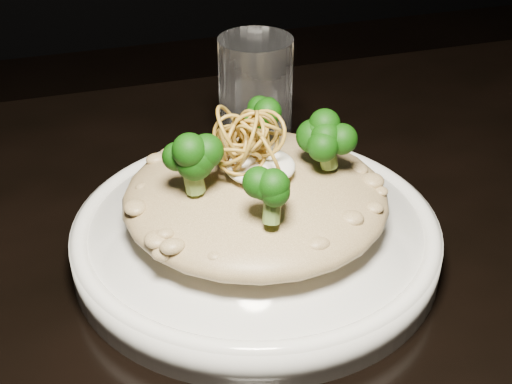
{
  "coord_description": "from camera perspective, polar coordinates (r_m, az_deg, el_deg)",
  "views": [
    {
      "loc": [
        -0.22,
        -0.34,
        1.08
      ],
      "look_at": [
        -0.09,
        0.07,
        0.81
      ],
      "focal_mm": 50.0,
      "sensor_mm": 36.0,
      "label": 1
    }
  ],
  "objects": [
    {
      "name": "cheese",
      "position": [
        0.5,
        0.32,
        2.08
      ],
      "size": [
        0.05,
        0.05,
        0.01
      ],
      "primitive_type": "ellipsoid",
      "color": "white",
      "rests_on": "risotto"
    },
    {
      "name": "risotto",
      "position": [
        0.51,
        -0.05,
        -0.39
      ],
      "size": [
        0.19,
        0.19,
        0.04
      ],
      "primitive_type": "ellipsoid",
      "color": "brown",
      "rests_on": "plate"
    },
    {
      "name": "plate",
      "position": [
        0.53,
        0.0,
        -3.73
      ],
      "size": [
        0.27,
        0.27,
        0.03
      ],
      "primitive_type": "cylinder",
      "color": "white",
      "rests_on": "table"
    },
    {
      "name": "table",
      "position": [
        0.58,
        10.98,
        -13.59
      ],
      "size": [
        1.1,
        0.8,
        0.75
      ],
      "color": "black",
      "rests_on": "ground"
    },
    {
      "name": "shallots",
      "position": [
        0.49,
        -0.77,
        4.75
      ],
      "size": [
        0.05,
        0.05,
        0.03
      ],
      "primitive_type": null,
      "color": "olive",
      "rests_on": "cheese"
    },
    {
      "name": "drinking_glass",
      "position": [
        0.64,
        -0.04,
        7.32
      ],
      "size": [
        0.07,
        0.07,
        0.11
      ],
      "primitive_type": "cylinder",
      "rotation": [
        0.0,
        0.0,
        0.12
      ],
      "color": "white",
      "rests_on": "table"
    },
    {
      "name": "broccoli",
      "position": [
        0.48,
        0.1,
        3.35
      ],
      "size": [
        0.12,
        0.12,
        0.04
      ],
      "primitive_type": null,
      "color": "black",
      "rests_on": "risotto"
    }
  ]
}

